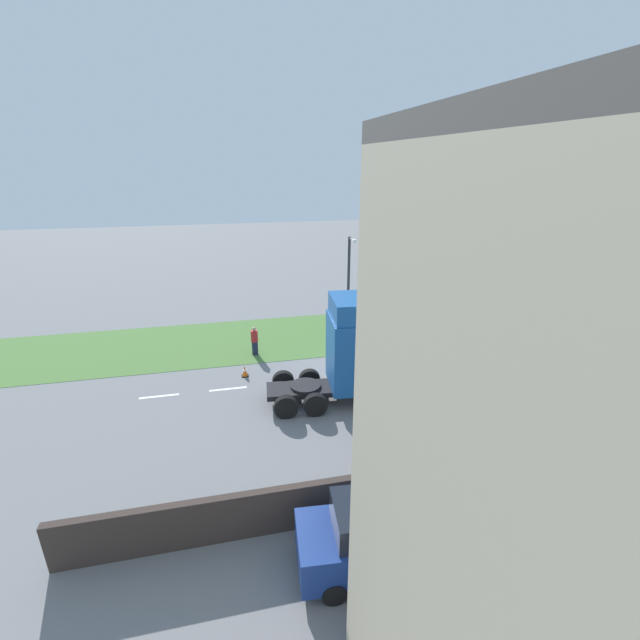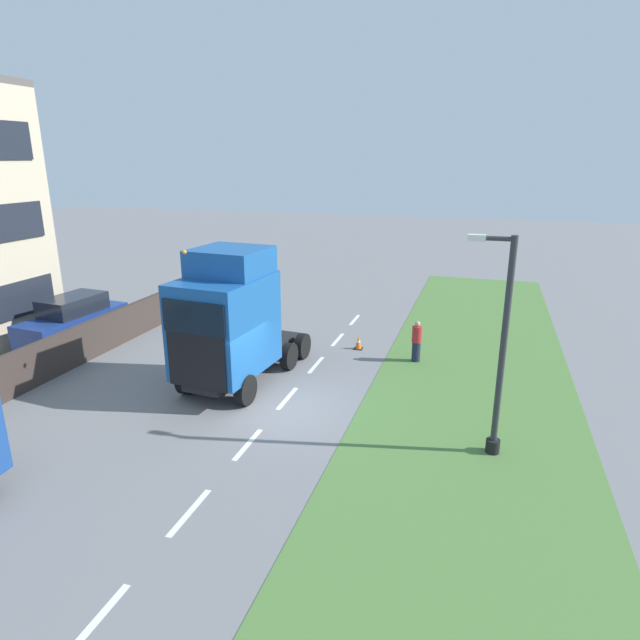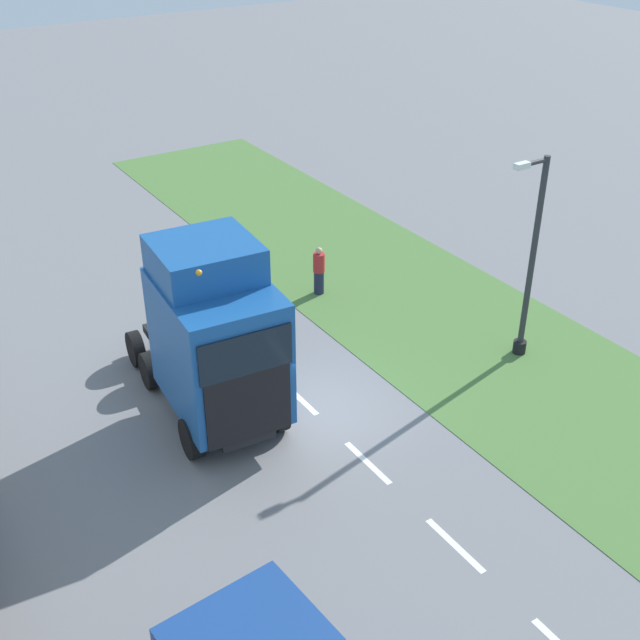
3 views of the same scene
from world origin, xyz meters
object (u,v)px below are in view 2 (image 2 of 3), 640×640
pedestrian (417,342)px  lamp_post (499,362)px  lorry_cab (229,321)px  traffic_cone_lead (358,343)px  parked_car (74,321)px

pedestrian → lamp_post: bearing=114.6°
lorry_cab → traffic_cone_lead: size_ratio=11.32×
pedestrian → traffic_cone_lead: 2.70m
lamp_post → traffic_cone_lead: lamp_post is taller
lamp_post → pedestrian: lamp_post is taller
parked_car → traffic_cone_lead: parked_car is taller
lorry_cab → traffic_cone_lead: (-3.38, -5.20, -2.19)m
lorry_cab → pedestrian: size_ratio=3.89×
lamp_post → pedestrian: (2.91, -6.35, -1.88)m
lamp_post → traffic_cone_lead: (5.45, -7.07, -2.42)m
parked_car → traffic_cone_lead: 12.40m
parked_car → traffic_cone_lead: bearing=-160.8°
parked_car → traffic_cone_lead: (-11.98, -3.11, -0.76)m
lamp_post → pedestrian: bearing=-65.4°
lorry_cab → lamp_post: lamp_post is taller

